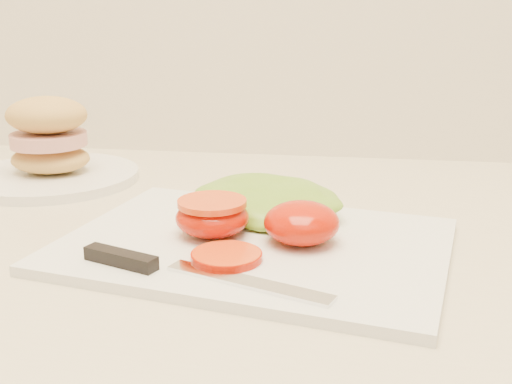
# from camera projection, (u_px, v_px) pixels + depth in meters

# --- Properties ---
(cutting_board) EXTENTS (0.40, 0.32, 0.01)m
(cutting_board) POSITION_uv_depth(u_px,v_px,m) (254.00, 245.00, 0.61)
(cutting_board) COLOR white
(cutting_board) RESTS_ON counter
(tomato_half_dome) EXTENTS (0.07, 0.07, 0.04)m
(tomato_half_dome) POSITION_uv_depth(u_px,v_px,m) (302.00, 223.00, 0.60)
(tomato_half_dome) COLOR red
(tomato_half_dome) RESTS_ON cutting_board
(tomato_half_cut) EXTENTS (0.07, 0.07, 0.04)m
(tomato_half_cut) POSITION_uv_depth(u_px,v_px,m) (212.00, 216.00, 0.62)
(tomato_half_cut) COLOR red
(tomato_half_cut) RESTS_ON cutting_board
(tomato_slice_0) EXTENTS (0.06, 0.06, 0.01)m
(tomato_slice_0) POSITION_uv_depth(u_px,v_px,m) (227.00, 256.00, 0.56)
(tomato_slice_0) COLOR #FF5913
(tomato_slice_0) RESTS_ON cutting_board
(lettuce_leaf_0) EXTENTS (0.19, 0.16, 0.03)m
(lettuce_leaf_0) POSITION_uv_depth(u_px,v_px,m) (265.00, 201.00, 0.67)
(lettuce_leaf_0) COLOR #86AE2E
(lettuce_leaf_0) RESTS_ON cutting_board
(knife) EXTENTS (0.22, 0.08, 0.01)m
(knife) POSITION_uv_depth(u_px,v_px,m) (169.00, 267.00, 0.54)
(knife) COLOR silver
(knife) RESTS_ON cutting_board
(sandwich_plate) EXTENTS (0.22, 0.22, 0.11)m
(sandwich_plate) POSITION_uv_depth(u_px,v_px,m) (50.00, 152.00, 0.83)
(sandwich_plate) COLOR white
(sandwich_plate) RESTS_ON counter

